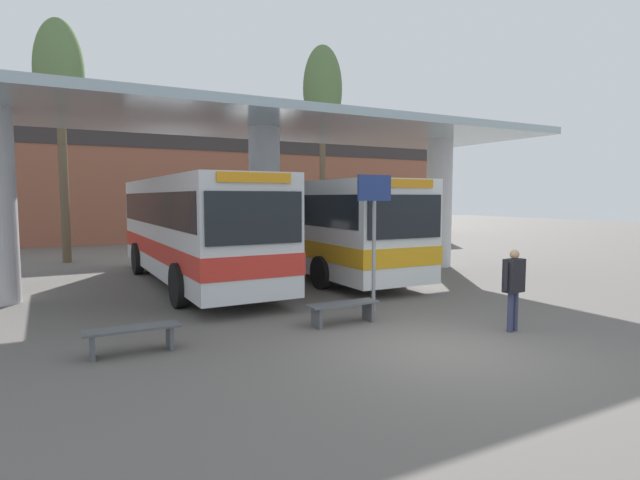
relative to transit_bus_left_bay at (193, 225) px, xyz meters
The scene contains 11 objects.
ground_plane 9.27m from the transit_bus_left_bay, 76.34° to the right, with size 100.00×100.00×0.00m, color #605B56.
townhouse_backdrop 15.56m from the transit_bus_left_bay, 81.97° to the left, with size 40.00×0.58×7.27m.
station_canopy 3.26m from the transit_bus_left_bay, 16.11° to the right, with size 19.44×6.65×5.12m.
transit_bus_left_bay is the anchor object (origin of this frame).
transit_bus_center_bay 4.50m from the transit_bus_left_bay, 12.68° to the left, with size 2.95×12.19×3.18m.
waiting_bench_near_pillar 7.21m from the transit_bus_left_bay, 112.56° to the right, with size 1.58×0.44×0.46m.
waiting_bench_mid_platform 6.85m from the transit_bus_left_bay, 76.96° to the right, with size 1.58×0.44×0.46m.
info_sign_platform 6.45m from the transit_bus_left_bay, 64.47° to the right, with size 0.90×0.09×3.20m.
pedestrian_waiting 9.62m from the transit_bus_left_bay, 63.98° to the right, with size 0.61×0.28×1.65m.
poplar_tree_behind_left 14.06m from the transit_bus_left_bay, 42.58° to the left, with size 2.09×2.09×10.76m.
poplar_tree_behind_right 9.95m from the transit_bus_left_bay, 114.04° to the left, with size 1.89×1.89×9.77m.
Camera 1 is at (-6.00, -6.58, 2.68)m, focal length 28.00 mm.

